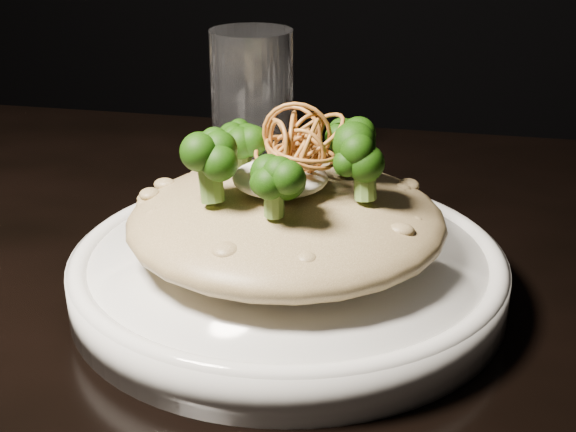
# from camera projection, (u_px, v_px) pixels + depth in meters

# --- Properties ---
(table) EXTENTS (1.10, 0.80, 0.75)m
(table) POSITION_uv_depth(u_px,v_px,m) (261.00, 418.00, 0.54)
(table) COLOR black
(table) RESTS_ON ground
(plate) EXTENTS (0.28, 0.28, 0.03)m
(plate) POSITION_uv_depth(u_px,v_px,m) (288.00, 274.00, 0.52)
(plate) COLOR white
(plate) RESTS_ON table
(risotto) EXTENTS (0.20, 0.20, 0.04)m
(risotto) POSITION_uv_depth(u_px,v_px,m) (286.00, 220.00, 0.50)
(risotto) COLOR brown
(risotto) RESTS_ON plate
(broccoli) EXTENTS (0.12, 0.12, 0.04)m
(broccoli) POSITION_uv_depth(u_px,v_px,m) (285.00, 155.00, 0.49)
(broccoli) COLOR black
(broccoli) RESTS_ON risotto
(cheese) EXTENTS (0.06, 0.06, 0.02)m
(cheese) POSITION_uv_depth(u_px,v_px,m) (280.00, 178.00, 0.49)
(cheese) COLOR white
(cheese) RESTS_ON risotto
(shallots) EXTENTS (0.05, 0.05, 0.03)m
(shallots) POSITION_uv_depth(u_px,v_px,m) (290.00, 137.00, 0.48)
(shallots) COLOR brown
(shallots) RESTS_ON cheese
(drinking_glass) EXTENTS (0.09, 0.09, 0.13)m
(drinking_glass) POSITION_uv_depth(u_px,v_px,m) (252.00, 103.00, 0.71)
(drinking_glass) COLOR white
(drinking_glass) RESTS_ON table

